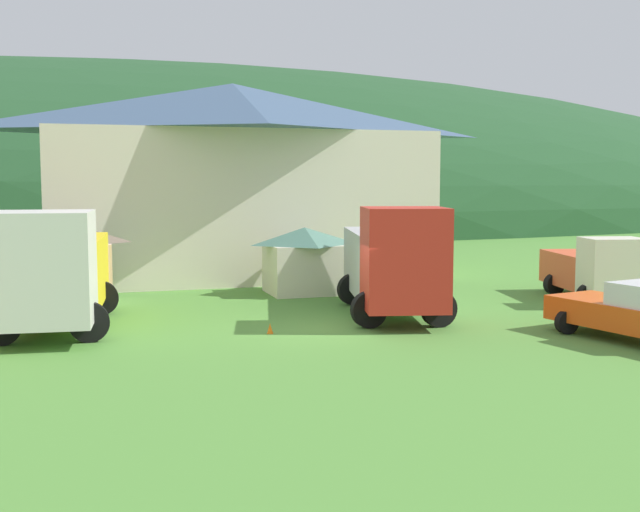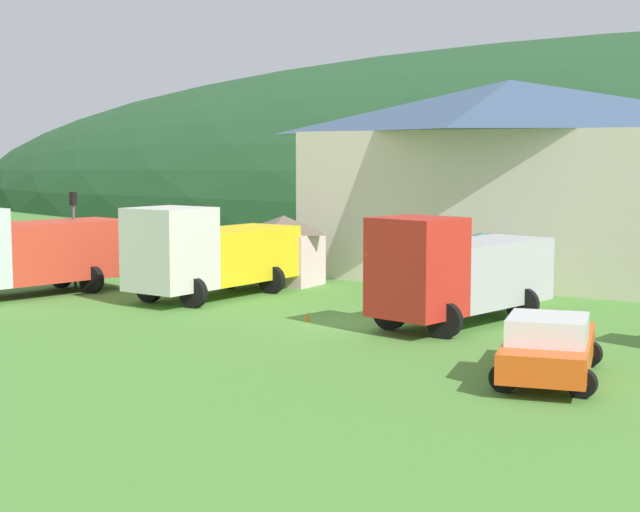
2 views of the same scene
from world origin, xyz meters
The scene contains 9 objects.
ground_plane centered at (0.00, 0.00, 0.00)m, with size 200.00×200.00×0.00m, color #518C38.
forested_hill_backdrop centered at (0.00, 58.71, 0.00)m, with size 161.34×60.00×31.05m, color #234C28.
depot_building centered at (0.12, 14.36, 4.53)m, with size 17.81×10.16×8.79m.
play_shed_cream centered at (1.55, 7.42, 1.33)m, with size 3.05×2.67×2.57m.
play_shed_pink centered at (-7.22, 7.21, 1.51)m, with size 3.18×2.18×2.94m.
flatbed_truck_yellow centered at (-7.58, 2.30, 1.81)m, with size 3.83×7.73×3.58m.
crane_truck_red centered at (2.89, 1.67, 1.80)m, with size 4.16×7.61×3.60m.
light_truck_cream centered at (11.17, 2.45, 1.18)m, with size 3.11×5.34×2.41m.
traffic_cone_near_pickup centered at (-1.66, -0.11, 0.00)m, with size 0.36×0.36×0.62m, color orange.
Camera 1 is at (-6.93, -22.05, 4.45)m, focal length 44.53 mm.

